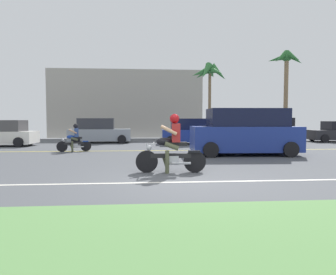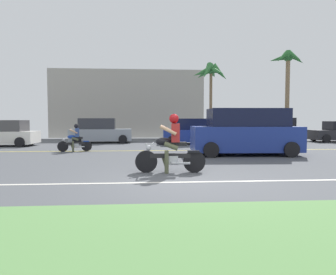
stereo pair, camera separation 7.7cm
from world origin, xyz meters
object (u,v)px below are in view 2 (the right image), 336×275
at_px(parked_car_3, 271,131).
at_px(suv_nearby, 246,133).
at_px(parked_car_1, 100,131).
at_px(motorcyclist_distant, 75,140).
at_px(motorcyclist, 171,148).
at_px(palm_tree_1, 288,66).
at_px(palm_tree_0, 211,75).
at_px(parked_car_2, 191,132).
at_px(parked_car_0, 1,134).

bearing_deg(parked_car_3, suv_nearby, -120.21).
distance_m(parked_car_1, motorcyclist_distant, 5.74).
distance_m(motorcyclist, palm_tree_1, 17.43).
height_order(parked_car_1, palm_tree_0, palm_tree_0).
xyz_separation_m(suv_nearby, parked_car_2, (-1.46, 6.36, -0.23)).
bearing_deg(parked_car_3, motorcyclist, -124.24).
height_order(palm_tree_1, motorcyclist_distant, palm_tree_1).
xyz_separation_m(parked_car_1, parked_car_3, (11.73, -0.35, 0.02)).
height_order(motorcyclist, motorcyclist_distant, motorcyclist).
bearing_deg(parked_car_0, parked_car_2, 3.92).
relative_size(motorcyclist, parked_car_2, 0.54).
bearing_deg(parked_car_0, motorcyclist, -46.78).
relative_size(parked_car_3, motorcyclist_distant, 2.68).
xyz_separation_m(parked_car_2, palm_tree_0, (1.92, 3.14, 4.13)).
bearing_deg(suv_nearby, parked_car_0, 156.67).
bearing_deg(motorcyclist_distant, parked_car_3, 23.98).
bearing_deg(motorcyclist_distant, palm_tree_0, 42.31).
bearing_deg(motorcyclist, palm_tree_1, 53.74).
bearing_deg(parked_car_2, palm_tree_0, 58.58).
xyz_separation_m(parked_car_0, parked_car_2, (11.47, 0.79, 0.04)).
distance_m(suv_nearby, parked_car_2, 6.53).
bearing_deg(motorcyclist_distant, parked_car_1, 86.45).
bearing_deg(palm_tree_0, parked_car_0, -163.66).
distance_m(parked_car_2, motorcyclist_distant, 7.72).
bearing_deg(suv_nearby, parked_car_3, 59.79).
bearing_deg(suv_nearby, palm_tree_0, 87.22).
relative_size(suv_nearby, parked_car_1, 1.17).
bearing_deg(parked_car_2, suv_nearby, -77.10).
height_order(parked_car_0, motorcyclist_distant, parked_car_0).
bearing_deg(parked_car_0, parked_car_3, 5.90).
relative_size(parked_car_2, motorcyclist_distant, 2.39).
bearing_deg(suv_nearby, motorcyclist_distant, 165.77).
height_order(parked_car_0, palm_tree_1, palm_tree_1).
relative_size(suv_nearby, parked_car_0, 1.13).
relative_size(parked_car_2, palm_tree_0, 0.66).
xyz_separation_m(motorcyclist, parked_car_1, (-3.80, 12.00, 0.04)).
distance_m(parked_car_3, palm_tree_0, 6.00).
height_order(palm_tree_0, palm_tree_1, palm_tree_1).
xyz_separation_m(parked_car_0, parked_car_3, (17.21, 1.78, 0.07)).
relative_size(palm_tree_0, palm_tree_1, 0.86).
relative_size(parked_car_0, parked_car_2, 1.12).
xyz_separation_m(parked_car_2, motorcyclist_distant, (-6.35, -4.38, -0.18)).
height_order(suv_nearby, palm_tree_0, palm_tree_0).
xyz_separation_m(motorcyclist, parked_car_3, (7.93, 11.65, 0.06)).
bearing_deg(parked_car_1, parked_car_0, -158.81).
xyz_separation_m(motorcyclist, palm_tree_0, (4.11, 13.80, 4.16)).
xyz_separation_m(motorcyclist, motorcyclist_distant, (-4.16, 6.28, -0.15)).
bearing_deg(parked_car_3, parked_car_1, 178.31).
relative_size(parked_car_0, motorcyclist_distant, 2.69).
xyz_separation_m(suv_nearby, parked_car_0, (-12.93, 5.58, -0.27)).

